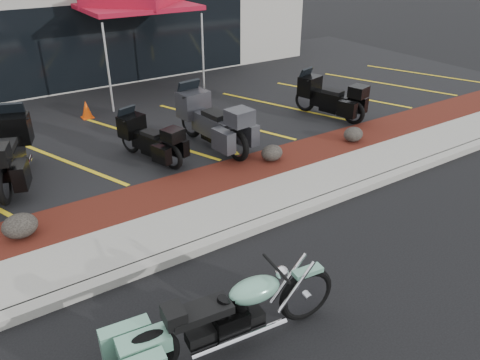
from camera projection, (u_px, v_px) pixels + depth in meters
ground at (284, 256)px, 7.70m from camera, size 90.00×90.00×0.00m
curb at (253, 227)px, 8.33m from camera, size 24.00×0.25×0.15m
sidewalk at (232, 210)px, 8.85m from camera, size 24.00×1.20×0.15m
mulch_bed at (202, 185)px, 9.73m from camera, size 24.00×1.20×0.16m
upper_lot at (113, 112)px, 13.74m from camera, size 26.00×9.60×0.15m
dealership_building at (48, 16)px, 17.48m from camera, size 18.00×8.16×4.00m
boulder_left at (20, 226)px, 7.85m from camera, size 0.58×0.48×0.41m
boulder_mid at (272, 153)px, 10.52m from camera, size 0.51×0.43×0.36m
boulder_right at (353, 134)px, 11.50m from camera, size 0.51×0.42×0.36m
hero_cruiser at (306, 287)px, 6.21m from camera, size 3.14×1.10×1.08m
touring_black_front at (16, 134)px, 10.12m from camera, size 1.70×2.63×1.43m
touring_black_mid at (129, 130)px, 10.75m from camera, size 1.30×2.07×1.13m
touring_grey at (190, 109)px, 11.52m from camera, size 1.24×2.60×1.46m
touring_black_rear at (306, 90)px, 13.29m from camera, size 1.37×2.31×1.26m
traffic_cone at (86, 109)px, 12.97m from camera, size 0.37×0.37×0.49m
popup_canopy at (133, 2)px, 14.13m from camera, size 3.36×3.36×3.01m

